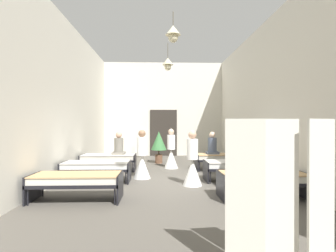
# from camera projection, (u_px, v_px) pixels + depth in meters

# --- Properties ---
(ground_plane) EXTENTS (6.76, 13.50, 0.10)m
(ground_plane) POSITION_uv_depth(u_px,v_px,m) (168.00, 183.00, 7.86)
(ground_plane) COLOR #59544C
(room_shell) EXTENTS (6.56, 13.10, 4.88)m
(room_shell) POSITION_uv_depth(u_px,v_px,m) (166.00, 101.00, 9.19)
(room_shell) COLOR silver
(room_shell) RESTS_ON ground
(bed_left_row_0) EXTENTS (1.90, 0.84, 0.57)m
(bed_left_row_0) POSITION_uv_depth(u_px,v_px,m) (77.00, 180.00, 5.88)
(bed_left_row_0) COLOR black
(bed_left_row_0) RESTS_ON ground
(bed_right_row_0) EXTENTS (1.90, 0.84, 0.57)m
(bed_right_row_0) POSITION_uv_depth(u_px,v_px,m) (263.00, 179.00, 6.03)
(bed_right_row_0) COLOR black
(bed_right_row_0) RESTS_ON ground
(bed_left_row_1) EXTENTS (1.90, 0.84, 0.57)m
(bed_left_row_1) POSITION_uv_depth(u_px,v_px,m) (97.00, 166.00, 7.78)
(bed_left_row_1) COLOR black
(bed_left_row_1) RESTS_ON ground
(bed_right_row_1) EXTENTS (1.90, 0.84, 0.57)m
(bed_right_row_1) POSITION_uv_depth(u_px,v_px,m) (238.00, 166.00, 7.93)
(bed_right_row_1) COLOR black
(bed_right_row_1) RESTS_ON ground
(bed_left_row_2) EXTENTS (1.90, 0.84, 0.57)m
(bed_left_row_2) POSITION_uv_depth(u_px,v_px,m) (109.00, 158.00, 9.68)
(bed_left_row_2) COLOR black
(bed_left_row_2) RESTS_ON ground
(bed_right_row_2) EXTENTS (1.90, 0.84, 0.57)m
(bed_right_row_2) POSITION_uv_depth(u_px,v_px,m) (222.00, 158.00, 9.83)
(bed_right_row_2) COLOR black
(bed_right_row_2) RESTS_ON ground
(nurse_near_aisle) EXTENTS (0.52, 0.52, 1.49)m
(nurse_near_aisle) POSITION_uv_depth(u_px,v_px,m) (192.00, 166.00, 7.32)
(nurse_near_aisle) COLOR white
(nurse_near_aisle) RESTS_ON ground
(nurse_mid_aisle) EXTENTS (0.52, 0.52, 1.49)m
(nurse_mid_aisle) POSITION_uv_depth(u_px,v_px,m) (171.00, 154.00, 10.21)
(nurse_mid_aisle) COLOR white
(nurse_mid_aisle) RESTS_ON ground
(nurse_far_aisle) EXTENTS (0.52, 0.52, 1.49)m
(nurse_far_aisle) POSITION_uv_depth(u_px,v_px,m) (142.00, 161.00, 8.28)
(nurse_far_aisle) COLOR white
(nurse_far_aisle) RESTS_ON ground
(patient_seated_primary) EXTENTS (0.44, 0.44, 0.80)m
(patient_seated_primary) POSITION_uv_depth(u_px,v_px,m) (212.00, 146.00, 9.87)
(patient_seated_primary) COLOR #515B70
(patient_seated_primary) RESTS_ON bed_right_row_2
(patient_seated_secondary) EXTENTS (0.44, 0.44, 0.80)m
(patient_seated_secondary) POSITION_uv_depth(u_px,v_px,m) (119.00, 146.00, 9.73)
(patient_seated_secondary) COLOR slate
(patient_seated_secondary) RESTS_ON bed_left_row_2
(potted_plant) EXTENTS (0.66, 0.66, 1.34)m
(potted_plant) POSITION_uv_depth(u_px,v_px,m) (159.00, 142.00, 11.54)
(potted_plant) COLOR brown
(potted_plant) RESTS_ON ground
(privacy_screen) EXTENTS (1.25, 0.20, 1.70)m
(privacy_screen) POSITION_uv_depth(u_px,v_px,m) (282.00, 197.00, 2.98)
(privacy_screen) COLOR silver
(privacy_screen) RESTS_ON ground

